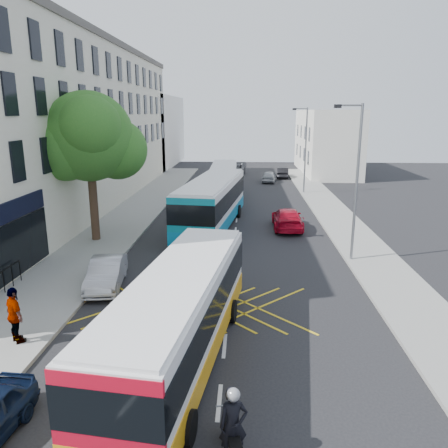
# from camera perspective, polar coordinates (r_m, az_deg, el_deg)

# --- Properties ---
(ground) EXTENTS (120.00, 120.00, 0.00)m
(ground) POSITION_cam_1_polar(r_m,az_deg,el_deg) (12.92, -0.63, -22.27)
(ground) COLOR black
(ground) RESTS_ON ground
(pavement_left) EXTENTS (5.00, 70.00, 0.15)m
(pavement_left) POSITION_cam_1_polar(r_m,az_deg,el_deg) (28.01, -16.31, -2.04)
(pavement_left) COLOR gray
(pavement_left) RESTS_ON ground
(pavement_right) EXTENTS (3.00, 70.00, 0.15)m
(pavement_right) POSITION_cam_1_polar(r_m,az_deg,el_deg) (27.34, 17.29, -2.51)
(pavement_right) COLOR gray
(pavement_right) RESTS_ON ground
(terrace_main) EXTENTS (8.30, 45.00, 13.50)m
(terrace_main) POSITION_cam_1_polar(r_m,az_deg,el_deg) (37.80, -20.38, 12.06)
(terrace_main) COLOR beige
(terrace_main) RESTS_ON ground
(terrace_far) EXTENTS (8.00, 20.00, 10.00)m
(terrace_far) POSITION_cam_1_polar(r_m,az_deg,el_deg) (67.02, -9.95, 11.85)
(terrace_far) COLOR silver
(terrace_far) RESTS_ON ground
(building_right) EXTENTS (6.00, 18.00, 8.00)m
(building_right) POSITION_cam_1_polar(r_m,az_deg,el_deg) (59.37, 13.15, 10.43)
(building_right) COLOR silver
(building_right) RESTS_ON ground
(street_tree) EXTENTS (6.30, 5.70, 8.80)m
(street_tree) POSITION_cam_1_polar(r_m,az_deg,el_deg) (26.96, -17.30, 10.73)
(street_tree) COLOR #382619
(street_tree) RESTS_ON pavement_left
(lamp_near) EXTENTS (1.45, 0.15, 8.00)m
(lamp_near) POSITION_cam_1_polar(r_m,az_deg,el_deg) (23.23, 16.77, 6.12)
(lamp_near) COLOR slate
(lamp_near) RESTS_ON pavement_right
(lamp_far) EXTENTS (1.45, 0.15, 8.00)m
(lamp_far) POSITION_cam_1_polar(r_m,az_deg,el_deg) (42.82, 10.49, 10.00)
(lamp_far) COLOR slate
(lamp_far) RESTS_ON pavement_right
(bus_near) EXTENTS (3.81, 10.80, 2.97)m
(bus_near) POSITION_cam_1_polar(r_m,az_deg,el_deg) (14.01, -5.82, -11.71)
(bus_near) COLOR silver
(bus_near) RESTS_ON ground
(bus_mid) EXTENTS (4.21, 12.15, 3.35)m
(bus_mid) POSITION_cam_1_polar(r_m,az_deg,el_deg) (29.72, -1.57, 2.83)
(bus_mid) COLOR silver
(bus_mid) RESTS_ON ground
(bus_far) EXTENTS (2.73, 10.43, 2.92)m
(bus_far) POSITION_cam_1_polar(r_m,az_deg,el_deg) (41.14, -0.08, 5.75)
(bus_far) COLOR silver
(bus_far) RESTS_ON ground
(motorbike) EXTENTS (0.78, 2.17, 1.94)m
(motorbike) POSITION_cam_1_polar(r_m,az_deg,el_deg) (10.68, 1.19, -25.15)
(motorbike) COLOR black
(motorbike) RESTS_ON ground
(parked_car_silver) EXTENTS (1.92, 4.14, 1.31)m
(parked_car_silver) POSITION_cam_1_polar(r_m,az_deg,el_deg) (20.55, -15.11, -6.22)
(parked_car_silver) COLOR #ADAEB5
(parked_car_silver) RESTS_ON ground
(red_hatchback) EXTENTS (1.97, 4.79, 1.39)m
(red_hatchback) POSITION_cam_1_polar(r_m,az_deg,el_deg) (30.01, 8.27, 0.71)
(red_hatchback) COLOR #B4071E
(red_hatchback) RESTS_ON ground
(distant_car_grey) EXTENTS (2.74, 4.90, 1.29)m
(distant_car_grey) POSITION_cam_1_polar(r_m,az_deg,el_deg) (55.80, 1.42, 7.10)
(distant_car_grey) COLOR #44454C
(distant_car_grey) RESTS_ON ground
(distant_car_silver) EXTENTS (1.95, 3.87, 1.27)m
(distant_car_silver) POSITION_cam_1_polar(r_m,az_deg,el_deg) (50.15, 5.94, 6.19)
(distant_car_silver) COLOR #A1A4A8
(distant_car_silver) RESTS_ON ground
(distant_car_dark) EXTENTS (1.57, 3.92, 1.27)m
(distant_car_dark) POSITION_cam_1_polar(r_m,az_deg,el_deg) (53.69, 7.64, 6.68)
(distant_car_dark) COLOR black
(distant_car_dark) RESTS_ON ground
(pedestrian_far) EXTENTS (1.18, 1.13, 1.97)m
(pedestrian_far) POSITION_cam_1_polar(r_m,az_deg,el_deg) (16.44, -25.65, -10.71)
(pedestrian_far) COLOR gray
(pedestrian_far) RESTS_ON pavement_left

